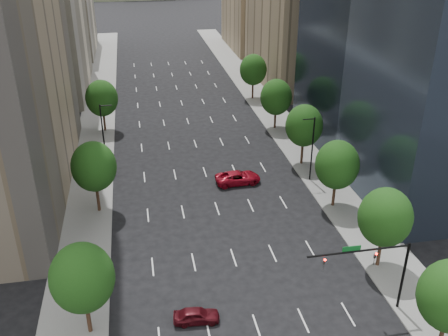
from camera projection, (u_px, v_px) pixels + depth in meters
sidewalk_left at (90, 181)px, 66.58m from camera, size 6.00×200.00×0.15m
sidewalk_right at (311, 163)px, 71.66m from camera, size 6.00×200.00×0.15m
midrise_cream_left at (41, 2)px, 95.16m from camera, size 14.00×30.00×35.00m
filler_left at (64, 18)px, 128.00m from camera, size 14.00×26.00×18.00m
parking_tan_right at (295, 10)px, 101.83m from camera, size 14.00×30.00×30.00m
filler_right at (256, 18)px, 134.00m from camera, size 14.00×26.00×16.00m
tree_right_1 at (385, 217)px, 47.76m from camera, size 5.20×5.20×8.75m
tree_right_2 at (337, 165)px, 58.39m from camera, size 5.20×5.20×8.61m
tree_right_3 at (304, 126)px, 68.83m from camera, size 5.20×5.20×8.89m
tree_right_4 at (276, 97)px, 81.36m from camera, size 5.20×5.20×8.46m
tree_right_5 at (253, 70)px, 95.32m from camera, size 5.20×5.20×8.75m
tree_left_0 at (82, 278)px, 39.64m from camera, size 5.20×5.20×8.75m
tree_left_1 at (94, 167)px, 57.16m from camera, size 5.20×5.20×8.97m
tree_left_2 at (102, 98)px, 80.19m from camera, size 5.20×5.20×8.68m
streetlight_rn at (312, 147)px, 64.80m from camera, size 1.70×0.20×9.00m
streetlight_ln at (103, 133)px, 69.20m from camera, size 1.70×0.20×9.00m
traffic_signal at (379, 264)px, 42.16m from camera, size 9.12×0.40×7.38m
car_maroon at (196, 315)px, 43.01m from camera, size 4.12×1.93×1.36m
car_red_far at (238, 178)px, 65.84m from camera, size 6.12×3.09×1.66m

